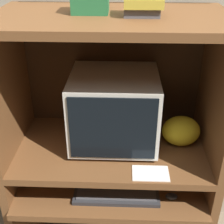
# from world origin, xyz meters

# --- Properties ---
(wall_back) EXTENTS (6.00, 0.06, 2.60)m
(wall_back) POSITION_xyz_m (0.00, 0.63, 1.30)
(wall_back) COLOR gray
(wall_back) RESTS_ON ground_plane
(desk_base) EXTENTS (1.04, 0.61, 0.61)m
(desk_base) POSITION_xyz_m (0.00, 0.24, 0.39)
(desk_base) COLOR brown
(desk_base) RESTS_ON ground_plane
(desk_monitor_shelf) EXTENTS (1.04, 0.57, 0.19)m
(desk_monitor_shelf) POSITION_xyz_m (0.00, 0.29, 0.76)
(desk_monitor_shelf) COLOR brown
(desk_monitor_shelf) RESTS_ON desk_base
(hutch_upper) EXTENTS (1.04, 0.57, 0.67)m
(hutch_upper) POSITION_xyz_m (0.00, 0.32, 1.24)
(hutch_upper) COLOR brown
(hutch_upper) RESTS_ON desk_monitor_shelf
(crt_monitor) EXTENTS (0.43, 0.41, 0.37)m
(crt_monitor) POSITION_xyz_m (0.01, 0.34, 0.99)
(crt_monitor) COLOR beige
(crt_monitor) RESTS_ON desk_monitor_shelf
(keyboard) EXTENTS (0.43, 0.16, 0.03)m
(keyboard) POSITION_xyz_m (0.03, 0.12, 0.62)
(keyboard) COLOR #2D2D30
(keyboard) RESTS_ON desk_base
(mouse) EXTENTS (0.06, 0.04, 0.03)m
(mouse) POSITION_xyz_m (0.31, 0.11, 0.62)
(mouse) COLOR #28282B
(mouse) RESTS_ON desk_base
(snack_bag) EXTENTS (0.19, 0.15, 0.16)m
(snack_bag) POSITION_xyz_m (0.36, 0.32, 0.88)
(snack_bag) COLOR gold
(snack_bag) RESTS_ON desk_monitor_shelf
(book_stack) EXTENTS (0.16, 0.12, 0.11)m
(book_stack) POSITION_xyz_m (0.13, 0.25, 1.52)
(book_stack) COLOR #4C4C51
(book_stack) RESTS_ON hutch_upper
(paper_card) EXTENTS (0.17, 0.11, 0.00)m
(paper_card) POSITION_xyz_m (0.19, 0.07, 0.80)
(paper_card) COLOR white
(paper_card) RESTS_ON desk_monitor_shelf
(storage_box) EXTENTS (0.15, 0.13, 0.11)m
(storage_box) POSITION_xyz_m (-0.09, 0.31, 1.52)
(storage_box) COLOR #236638
(storage_box) RESTS_ON hutch_upper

